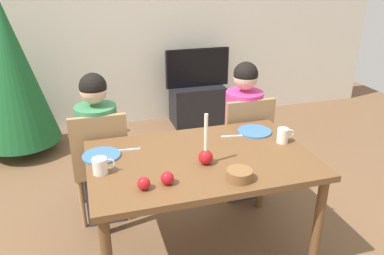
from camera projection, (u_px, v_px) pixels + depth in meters
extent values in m
plane|color=brown|center=(200.00, 252.00, 2.70)|extent=(7.68, 7.68, 0.00)
cube|color=beige|center=(134.00, 16.00, 4.48)|extent=(6.40, 0.10, 2.60)
cube|color=brown|center=(201.00, 160.00, 2.41)|extent=(1.40, 0.90, 0.04)
cylinder|color=brown|center=(317.00, 228.00, 2.38)|extent=(0.06, 0.06, 0.71)
cylinder|color=brown|center=(99.00, 194.00, 2.74)|extent=(0.06, 0.06, 0.71)
cylinder|color=brown|center=(262.00, 169.00, 3.07)|extent=(0.06, 0.06, 0.71)
cube|color=#99754C|center=(101.00, 164.00, 2.98)|extent=(0.40, 0.40, 0.04)
cube|color=#99754C|center=(100.00, 146.00, 2.73)|extent=(0.40, 0.04, 0.45)
cylinder|color=#99754C|center=(122.00, 176.00, 3.26)|extent=(0.04, 0.04, 0.41)
cylinder|color=#99754C|center=(81.00, 181.00, 3.18)|extent=(0.04, 0.04, 0.41)
cylinder|color=#99754C|center=(128.00, 197.00, 2.97)|extent=(0.04, 0.04, 0.41)
cylinder|color=#99754C|center=(82.00, 204.00, 2.88)|extent=(0.04, 0.04, 0.41)
cube|color=#99754C|center=(239.00, 146.00, 3.29)|extent=(0.40, 0.40, 0.04)
cube|color=#99754C|center=(250.00, 127.00, 3.03)|extent=(0.40, 0.04, 0.45)
cylinder|color=#99754C|center=(248.00, 158.00, 3.57)|extent=(0.04, 0.04, 0.41)
cylinder|color=#99754C|center=(213.00, 162.00, 3.48)|extent=(0.04, 0.04, 0.41)
cylinder|color=#99754C|center=(264.00, 175.00, 3.27)|extent=(0.04, 0.04, 0.41)
cylinder|color=#99754C|center=(227.00, 181.00, 3.18)|extent=(0.04, 0.04, 0.41)
cube|color=#33384C|center=(104.00, 190.00, 3.02)|extent=(0.28, 0.28, 0.45)
cylinder|color=#387A4C|center=(98.00, 136.00, 2.84)|extent=(0.30, 0.30, 0.48)
sphere|color=tan|center=(93.00, 91.00, 2.70)|extent=(0.19, 0.19, 0.19)
sphere|color=black|center=(93.00, 86.00, 2.68)|extent=(0.19, 0.19, 0.19)
cube|color=#33384C|center=(240.00, 169.00, 3.32)|extent=(0.28, 0.28, 0.45)
cylinder|color=#D1337A|center=(243.00, 120.00, 3.14)|extent=(0.30, 0.30, 0.48)
sphere|color=tan|center=(246.00, 78.00, 3.00)|extent=(0.19, 0.19, 0.19)
sphere|color=black|center=(246.00, 74.00, 2.99)|extent=(0.19, 0.19, 0.19)
cube|color=black|center=(197.00, 104.00, 4.81)|extent=(0.64, 0.40, 0.48)
cube|color=black|center=(197.00, 68.00, 4.63)|extent=(0.79, 0.04, 0.46)
cube|color=black|center=(197.00, 68.00, 4.63)|extent=(0.76, 0.05, 0.46)
cylinder|color=brown|center=(25.00, 146.00, 4.11)|extent=(0.08, 0.08, 0.14)
cone|color=#195628|center=(11.00, 72.00, 3.79)|extent=(0.78, 0.78, 1.48)
sphere|color=red|center=(205.00, 157.00, 2.31)|extent=(0.09, 0.09, 0.09)
cylinder|color=#EFE5C6|center=(206.00, 133.00, 2.24)|extent=(0.02, 0.02, 0.23)
cylinder|color=teal|center=(101.00, 155.00, 2.41)|extent=(0.24, 0.24, 0.01)
cylinder|color=teal|center=(255.00, 131.00, 2.76)|extent=(0.24, 0.24, 0.01)
cylinder|color=silver|center=(100.00, 166.00, 2.20)|extent=(0.09, 0.09, 0.09)
torus|color=silver|center=(110.00, 164.00, 2.21)|extent=(0.06, 0.01, 0.06)
cylinder|color=silver|center=(283.00, 136.00, 2.58)|extent=(0.08, 0.08, 0.10)
torus|color=silver|center=(289.00, 134.00, 2.59)|extent=(0.07, 0.01, 0.07)
cube|color=silver|center=(126.00, 150.00, 2.49)|extent=(0.18, 0.03, 0.01)
cube|color=silver|center=(234.00, 136.00, 2.69)|extent=(0.18, 0.04, 0.01)
cylinder|color=brown|center=(239.00, 175.00, 2.14)|extent=(0.15, 0.15, 0.06)
sphere|color=red|center=(167.00, 178.00, 2.09)|extent=(0.08, 0.08, 0.08)
sphere|color=red|center=(144.00, 183.00, 2.05)|extent=(0.07, 0.07, 0.07)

